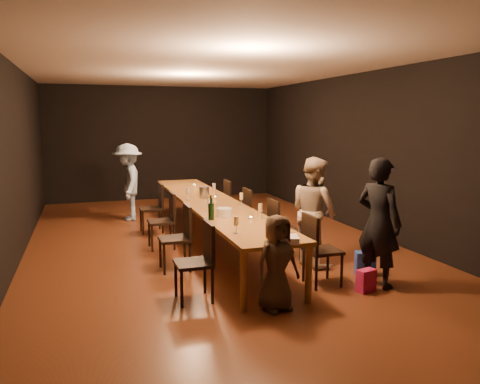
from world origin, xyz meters
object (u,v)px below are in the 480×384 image
object	(u,v)px
chair_right_3	(236,203)
chair_left_3	(151,208)
chair_right_2	(257,214)
child	(277,263)
woman_tan	(314,211)
plate_stack	(224,212)
ice_bucket	(204,192)
man_blue	(128,182)
table	(211,204)
chair_left_0	(193,262)
birthday_cake	(284,239)
chair_right_0	(323,250)
chair_right_1	(285,229)
chair_left_2	(161,221)
chair_left_1	(175,238)
champagne_bottle	(211,208)
woman_birthday	(379,222)

from	to	relation	value
chair_right_3	chair_left_3	size ratio (longest dim) A/B	1.00
chair_right_2	child	bearing A→B (deg)	-16.46
woman_tan	plate_stack	world-z (taller)	woman_tan
plate_stack	ice_bucket	xyz separation A→B (m)	(0.13, 1.69, 0.04)
chair_left_3	woman_tan	bearing A→B (deg)	-144.07
chair_left_3	man_blue	distance (m)	1.35
table	chair_left_0	distance (m)	2.56
man_blue	birthday_cake	xyz separation A→B (m)	(1.24, -5.36, -0.03)
chair_right_0	chair_left_0	bearing A→B (deg)	-90.00
plate_stack	chair_right_1	bearing A→B (deg)	5.69
plate_stack	child	bearing A→B (deg)	-85.87
chair_left_2	child	bearing A→B (deg)	-164.46
plate_stack	woman_tan	bearing A→B (deg)	-11.38
chair_left_2	birthday_cake	distance (m)	3.06
chair_left_0	woman_tan	xyz separation A→B (m)	(2.00, 0.84, 0.33)
table	chair_left_2	bearing A→B (deg)	180.00
chair_left_0	plate_stack	bearing A→B (deg)	-32.61
woman_tan	chair_left_1	bearing A→B (deg)	68.20
chair_right_0	child	xyz separation A→B (m)	(-0.88, -0.56, 0.08)
table	chair_right_0	bearing A→B (deg)	-70.50
ice_bucket	chair_right_3	bearing A→B (deg)	43.08
chair_right_3	champagne_bottle	bearing A→B (deg)	-24.78
woman_birthday	man_blue	xyz separation A→B (m)	(-2.65, 5.12, -0.02)
chair_left_2	chair_left_3	world-z (taller)	same
chair_left_1	woman_birthday	xyz separation A→B (m)	(2.35, -1.46, 0.37)
woman_tan	man_blue	size ratio (longest dim) A/B	0.98
table	child	size ratio (longest dim) A/B	5.51
man_blue	birthday_cake	distance (m)	5.50
champagne_bottle	chair_left_3	bearing A→B (deg)	99.94
chair_left_0	woman_tan	world-z (taller)	woman_tan
table	woman_birthday	size ratio (longest dim) A/B	3.61
chair_left_3	woman_tan	size ratio (longest dim) A/B	0.58
chair_right_1	chair_left_0	size ratio (longest dim) A/B	1.00
woman_tan	ice_bucket	world-z (taller)	woman_tan
plate_stack	chair_left_1	bearing A→B (deg)	171.99
ice_bucket	chair_left_1	bearing A→B (deg)	-117.69
chair_right_2	child	xyz separation A→B (m)	(-0.88, -2.96, 0.08)
chair_right_2	champagne_bottle	bearing A→B (deg)	-39.98
table	chair_left_3	size ratio (longest dim) A/B	6.45
table	plate_stack	distance (m)	1.31
chair_left_0	chair_left_2	bearing A→B (deg)	0.00
chair_left_0	chair_left_2	xyz separation A→B (m)	(0.00, 2.40, 0.00)
chair_left_2	man_blue	bearing A→B (deg)	6.94
table	ice_bucket	world-z (taller)	ice_bucket
chair_left_2	chair_right_1	bearing A→B (deg)	-125.22
chair_left_0	chair_left_2	distance (m)	2.40
chair_left_2	ice_bucket	bearing A→B (deg)	-64.91
woman_tan	plate_stack	bearing A→B (deg)	67.02
chair_left_3	plate_stack	size ratio (longest dim) A/B	4.32
table	chair_right_2	distance (m)	0.88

